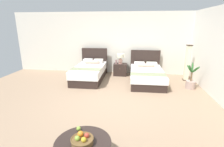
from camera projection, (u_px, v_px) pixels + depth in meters
name	position (u px, v px, depth m)	size (l,w,h in m)	color
ground_plane	(110.00, 103.00, 4.82)	(9.74, 10.13, 0.02)	#987C62
wall_back	(121.00, 43.00, 7.56)	(9.74, 0.12, 2.68)	silver
bed_near_window	(90.00, 72.00, 6.82)	(1.15, 2.10, 1.14)	#2D211D
bed_near_corner	(146.00, 75.00, 6.56)	(1.27, 2.21, 1.08)	#2D211D
nightstand	(120.00, 69.00, 7.39)	(0.57, 0.44, 0.51)	#2D211D
table_lamp	(120.00, 57.00, 7.27)	(0.33, 0.33, 0.43)	tan
vase	(116.00, 62.00, 7.28)	(0.08, 0.08, 0.17)	gray
fruit_bowl	(82.00, 140.00, 2.52)	(0.34, 0.34, 0.17)	brown
loose_apple	(79.00, 129.00, 2.84)	(0.07, 0.07, 0.07)	#8BB43F
floor_lamp_corner	(187.00, 63.00, 6.62)	(0.20, 0.20, 1.40)	#33261C
potted_palm	(191.00, 82.00, 5.86)	(0.47, 0.54, 0.90)	tan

